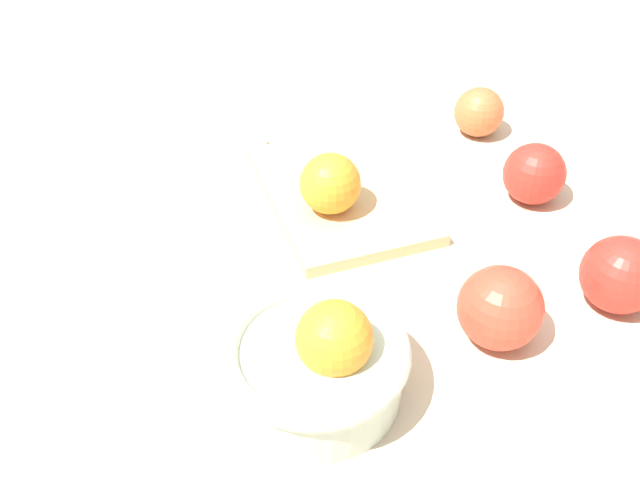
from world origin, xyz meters
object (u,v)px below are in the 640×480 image
(apple_front_left, at_px, (621,275))
(bowl, at_px, (318,362))
(apple_front_right_2, at_px, (479,112))
(orange_on_board, at_px, (330,184))
(knife, at_px, (313,159))
(apple_front_right, at_px, (534,174))
(apple_front_left_2, at_px, (500,308))
(cutting_board, at_px, (340,193))

(apple_front_left, bearing_deg, bowl, 100.01)
(apple_front_right_2, bearing_deg, apple_front_left, -176.76)
(orange_on_board, xyz_separation_m, apple_front_right_2, (0.16, -0.24, -0.02))
(knife, relative_size, apple_front_left, 1.72)
(apple_front_right, bearing_deg, apple_front_left_2, 148.79)
(bowl, xyz_separation_m, knife, (0.35, -0.06, -0.02))
(apple_front_left, bearing_deg, apple_front_right, 2.90)
(orange_on_board, bearing_deg, cutting_board, -27.91)
(orange_on_board, bearing_deg, knife, 1.38)
(apple_front_right, bearing_deg, bowl, 128.20)
(apple_front_right, xyz_separation_m, apple_front_left, (-0.19, -0.01, 0.00))
(apple_front_right, bearing_deg, orange_on_board, 88.93)
(knife, height_order, apple_front_right_2, apple_front_right_2)
(knife, height_order, apple_front_left_2, apple_front_left_2)
(orange_on_board, height_order, apple_front_left_2, orange_on_board)
(cutting_board, relative_size, knife, 1.85)
(apple_front_left, bearing_deg, knife, 41.75)
(bowl, height_order, apple_front_left, bowl)
(knife, distance_m, apple_front_right, 0.28)
(orange_on_board, xyz_separation_m, apple_front_right, (-0.00, -0.25, -0.01))
(cutting_board, distance_m, apple_front_left_2, 0.28)
(bowl, relative_size, apple_front_right, 2.23)
(knife, bearing_deg, apple_front_left, -138.25)
(apple_front_right, bearing_deg, apple_front_right_2, 3.63)
(orange_on_board, xyz_separation_m, apple_front_left_2, (-0.22, -0.12, -0.01))
(bowl, height_order, knife, bowl)
(apple_front_right_2, bearing_deg, cutting_board, 118.11)
(bowl, relative_size, apple_front_right_2, 2.44)
(cutting_board, xyz_separation_m, knife, (0.06, 0.02, 0.01))
(orange_on_board, relative_size, apple_front_left, 0.89)
(cutting_board, xyz_separation_m, apple_front_left, (-0.23, -0.24, 0.03))
(orange_on_board, height_order, apple_front_right_2, orange_on_board)
(bowl, bearing_deg, apple_front_left, -79.99)
(apple_front_right, bearing_deg, apple_front_left, -177.10)
(bowl, height_order, apple_front_right, bowl)
(orange_on_board, bearing_deg, bowl, 166.57)
(apple_front_right_2, bearing_deg, bowl, 143.46)
(apple_front_right, distance_m, apple_front_right_2, 0.16)
(knife, bearing_deg, bowl, 170.78)
(bowl, relative_size, knife, 1.22)
(apple_front_left_2, bearing_deg, apple_front_right, -31.21)
(knife, xyz_separation_m, apple_front_right_2, (0.05, -0.25, 0.01))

